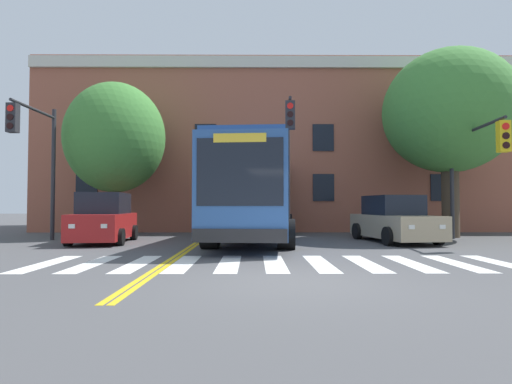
# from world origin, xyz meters

# --- Properties ---
(ground_plane) EXTENTS (120.00, 120.00, 0.00)m
(ground_plane) POSITION_xyz_m (0.00, 0.00, 0.00)
(ground_plane) COLOR #4C4C4F
(crosswalk) EXTENTS (11.42, 2.93, 0.01)m
(crosswalk) POSITION_xyz_m (-0.20, 2.14, 0.00)
(crosswalk) COLOR white
(crosswalk) RESTS_ON ground
(lane_line_yellow_inner) EXTENTS (0.12, 36.00, 0.01)m
(lane_line_yellow_inner) POSITION_xyz_m (-2.87, 16.14, 0.00)
(lane_line_yellow_inner) COLOR gold
(lane_line_yellow_inner) RESTS_ON ground
(lane_line_yellow_outer) EXTENTS (0.12, 36.00, 0.01)m
(lane_line_yellow_outer) POSITION_xyz_m (-2.71, 16.14, 0.00)
(lane_line_yellow_outer) COLOR gold
(lane_line_yellow_outer) RESTS_ON ground
(city_bus) EXTENTS (3.68, 12.40, 3.58)m
(city_bus) POSITION_xyz_m (-0.57, 9.06, 1.95)
(city_bus) COLOR #2D5699
(city_bus) RESTS_ON ground
(car_red_near_lane) EXTENTS (2.23, 3.89, 1.87)m
(car_red_near_lane) POSITION_xyz_m (-6.30, 7.50, 0.85)
(car_red_near_lane) COLOR #AD1E1E
(car_red_near_lane) RESTS_ON ground
(car_tan_far_lane) EXTENTS (2.51, 4.64, 1.78)m
(car_tan_far_lane) POSITION_xyz_m (4.69, 7.83, 0.81)
(car_tan_far_lane) COLOR tan
(car_tan_far_lane) RESTS_ON ground
(car_silver_behind_bus) EXTENTS (2.13, 3.99, 1.77)m
(car_silver_behind_bus) POSITION_xyz_m (-1.88, 18.78, 0.81)
(car_silver_behind_bus) COLOR #B7BABF
(car_silver_behind_bus) RESTS_ON ground
(traffic_light_near_corner) EXTENTS (0.64, 4.35, 4.67)m
(traffic_light_near_corner) POSITION_xyz_m (7.46, 7.28, 3.15)
(traffic_light_near_corner) COLOR #28282D
(traffic_light_near_corner) RESTS_ON ground
(traffic_light_far_corner) EXTENTS (0.34, 2.96, 5.32)m
(traffic_light_far_corner) POSITION_xyz_m (-8.88, 7.58, 3.59)
(traffic_light_far_corner) COLOR #28282D
(traffic_light_far_corner) RESTS_ON ground
(traffic_light_overhead) EXTENTS (0.46, 3.38, 5.75)m
(traffic_light_overhead) POSITION_xyz_m (0.71, 8.39, 3.80)
(traffic_light_overhead) COLOR #28282D
(traffic_light_overhead) RESTS_ON ground
(street_tree_curbside_large) EXTENTS (8.05, 8.46, 8.20)m
(street_tree_curbside_large) POSITION_xyz_m (7.93, 9.93, 5.49)
(street_tree_curbside_large) COLOR #4C3D2D
(street_tree_curbside_large) RESTS_ON ground
(street_tree_curbside_small) EXTENTS (4.51, 4.14, 6.97)m
(street_tree_curbside_small) POSITION_xyz_m (-7.00, 10.58, 4.45)
(street_tree_curbside_small) COLOR brown
(street_tree_curbside_small) RESTS_ON ground
(building_facade) EXTENTS (30.58, 9.35, 9.28)m
(building_facade) POSITION_xyz_m (2.92, 17.72, 4.64)
(building_facade) COLOR #9E5642
(building_facade) RESTS_ON ground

